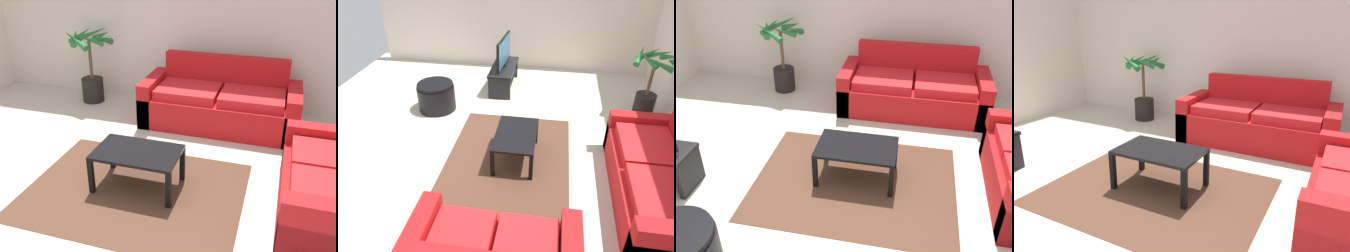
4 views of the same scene
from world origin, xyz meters
TOP-DOWN VIEW (x-y plane):
  - ground_plane at (0.00, 0.00)m, footprint 6.60×6.60m
  - wall_back at (0.00, 3.00)m, footprint 6.00×0.06m
  - couch_main at (0.91, 2.28)m, footprint 2.09×0.90m
  - coffee_table at (0.38, 0.54)m, footprint 0.87×0.55m
  - area_rug at (0.38, 0.44)m, footprint 2.20×1.70m
  - potted_palm at (-1.18, 2.55)m, footprint 0.68×0.73m

SIDE VIEW (x-z plane):
  - ground_plane at x=0.00m, z-range 0.00..0.00m
  - area_rug at x=0.38m, z-range 0.00..0.01m
  - couch_main at x=0.91m, z-range -0.15..0.75m
  - coffee_table at x=0.38m, z-range 0.15..0.57m
  - potted_palm at x=-1.18m, z-range -0.04..1.13m
  - wall_back at x=0.00m, z-range 0.00..2.70m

